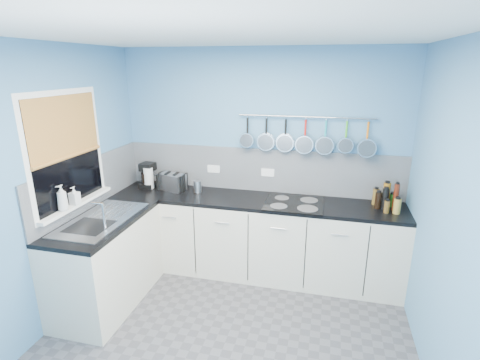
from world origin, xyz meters
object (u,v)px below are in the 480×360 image
at_px(coffee_maker, 148,175).
at_px(toaster, 172,182).
at_px(paper_towel, 149,178).
at_px(canister, 198,186).
at_px(hob, 294,204).
at_px(soap_bottle_b, 74,196).
at_px(soap_bottle_a, 62,198).

bearing_deg(coffee_maker, toaster, 2.29).
distance_m(paper_towel, canister, 0.61).
bearing_deg(hob, toaster, 174.70).
bearing_deg(soap_bottle_b, hob, 24.10).
bearing_deg(hob, soap_bottle_b, -155.90).
bearing_deg(hob, coffee_maker, 174.96).
relative_size(soap_bottle_b, hob, 0.28).
bearing_deg(hob, soap_bottle_a, -152.16).
bearing_deg(soap_bottle_a, paper_towel, 78.48).
xyz_separation_m(soap_bottle_a, coffee_maker, (0.21, 1.20, -0.12)).
xyz_separation_m(soap_bottle_a, hob, (1.97, 1.04, -0.26)).
bearing_deg(coffee_maker, canister, 3.98).
relative_size(paper_towel, hob, 0.41).
xyz_separation_m(soap_bottle_a, paper_towel, (0.24, 1.16, -0.14)).
distance_m(soap_bottle_b, coffee_maker, 1.06).
bearing_deg(paper_towel, canister, 0.98).
bearing_deg(canister, soap_bottle_a, -125.78).
bearing_deg(canister, toaster, 179.54).
distance_m(soap_bottle_a, coffee_maker, 1.22).
xyz_separation_m(soap_bottle_a, canister, (0.85, 1.17, -0.20)).
xyz_separation_m(paper_towel, canister, (0.61, 0.01, -0.06)).
height_order(soap_bottle_a, paper_towel, soap_bottle_a).
xyz_separation_m(soap_bottle_a, soap_bottle_b, (0.00, 0.16, -0.03)).
relative_size(paper_towel, canister, 1.88).
xyz_separation_m(soap_bottle_b, paper_towel, (0.24, 1.00, -0.11)).
bearing_deg(soap_bottle_a, toaster, 65.70).
distance_m(soap_bottle_a, paper_towel, 1.20).
bearing_deg(soap_bottle_b, paper_towel, 76.71).
bearing_deg(hob, canister, 173.36).
height_order(soap_bottle_a, toaster, soap_bottle_a).
bearing_deg(paper_towel, toaster, 2.53).
height_order(coffee_maker, toaster, coffee_maker).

